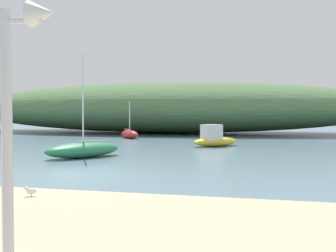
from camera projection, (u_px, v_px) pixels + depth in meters
The scene contains 6 objects.
ground_plane at pixel (84, 174), 13.61m from camera, with size 120.00×120.00×0.00m, color slate.
distant_hill at pixel (161, 108), 41.69m from camera, with size 47.05×14.32×5.33m, color #517547.
sailboat_centre_water at pixel (83, 150), 18.67m from camera, with size 3.42×3.99×4.94m.
motorboat_near_shore at pixel (214, 139), 24.71m from camera, with size 3.17×2.99×1.40m.
sailboat_far_right at pixel (130, 134), 32.44m from camera, with size 2.52×2.61×3.06m.
seagull_near_waterline at pixel (31, 191), 9.14m from camera, with size 0.33×0.17×0.23m.
Camera 1 is at (5.93, -12.52, 2.17)m, focal length 41.69 mm.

